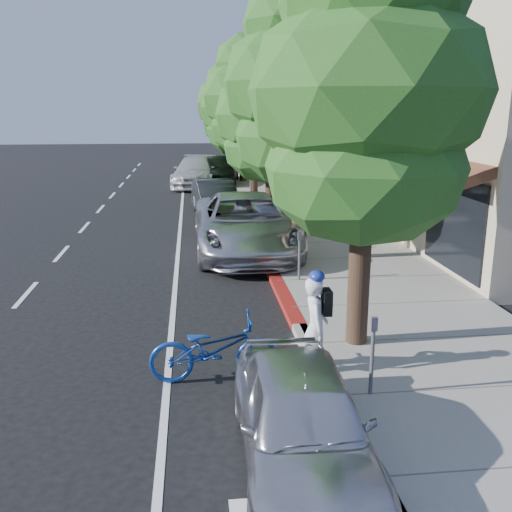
{
  "coord_description": "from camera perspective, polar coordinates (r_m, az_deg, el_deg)",
  "views": [
    {
      "loc": [
        -2.09,
        -11.72,
        4.45
      ],
      "look_at": [
        -0.78,
        -0.04,
        1.35
      ],
      "focal_mm": 40.0,
      "sensor_mm": 36.0,
      "label": 1
    }
  ],
  "objects": [
    {
      "name": "ground",
      "position": [
        12.71,
        3.5,
        -5.75
      ],
      "size": [
        120.0,
        120.0,
        0.0
      ],
      "primitive_type": "plane",
      "color": "black",
      "rests_on": "ground"
    },
    {
      "name": "sidewalk",
      "position": [
        20.67,
        6.03,
        2.48
      ],
      "size": [
        4.6,
        56.0,
        0.15
      ],
      "primitive_type": "cube",
      "color": "gray",
      "rests_on": "ground"
    },
    {
      "name": "curb",
      "position": [
        20.31,
        -0.33,
        2.34
      ],
      "size": [
        0.3,
        56.0,
        0.15
      ],
      "primitive_type": "cube",
      "color": "#9E998E",
      "rests_on": "ground"
    },
    {
      "name": "curb_red_segment",
      "position": [
        13.61,
        2.79,
        -3.99
      ],
      "size": [
        0.32,
        4.0,
        0.15
      ],
      "primitive_type": "cube",
      "color": "maroon",
      "rests_on": "ground"
    },
    {
      "name": "storefront_building",
      "position": [
        31.95,
        15.46,
        12.56
      ],
      "size": [
        10.0,
        36.0,
        7.0
      ],
      "primitive_type": "cube",
      "color": "#BFAF93",
      "rests_on": "ground"
    },
    {
      "name": "street_tree_0",
      "position": [
        10.17,
        11.11,
        15.33
      ],
      "size": [
        4.17,
        4.17,
        7.33
      ],
      "color": "black",
      "rests_on": "ground"
    },
    {
      "name": "street_tree_1",
      "position": [
        16.01,
        4.57,
        16.49
      ],
      "size": [
        4.34,
        4.34,
        7.84
      ],
      "color": "black",
      "rests_on": "ground"
    },
    {
      "name": "street_tree_2",
      "position": [
        21.93,
        1.5,
        13.72
      ],
      "size": [
        4.33,
        4.33,
        6.65
      ],
      "color": "black",
      "rests_on": "ground"
    },
    {
      "name": "street_tree_3",
      "position": [
        27.88,
        -0.23,
        15.49
      ],
      "size": [
        4.95,
        4.95,
        7.83
      ],
      "color": "black",
      "rests_on": "ground"
    },
    {
      "name": "street_tree_4",
      "position": [
        33.85,
        -1.36,
        14.47
      ],
      "size": [
        5.05,
        5.05,
        7.16
      ],
      "color": "black",
      "rests_on": "ground"
    },
    {
      "name": "street_tree_5",
      "position": [
        39.83,
        -2.15,
        14.89
      ],
      "size": [
        5.3,
        5.3,
        7.58
      ],
      "color": "black",
      "rests_on": "ground"
    },
    {
      "name": "cyclist",
      "position": [
        9.63,
        5.97,
        -7.12
      ],
      "size": [
        0.47,
        0.67,
        1.74
      ],
      "primitive_type": "imported",
      "rotation": [
        0.0,
        0.0,
        1.48
      ],
      "color": "white",
      "rests_on": "ground"
    },
    {
      "name": "bicycle",
      "position": [
        9.55,
        -4.15,
        -9.25
      ],
      "size": [
        2.16,
        0.76,
        1.14
      ],
      "primitive_type": "imported",
      "rotation": [
        0.0,
        0.0,
        1.57
      ],
      "color": "#153E93",
      "rests_on": "ground"
    },
    {
      "name": "silver_suv",
      "position": [
        17.65,
        -1.09,
        3.2
      ],
      "size": [
        3.03,
        6.53,
        1.81
      ],
      "primitive_type": "imported",
      "rotation": [
        0.0,
        0.0,
        0.0
      ],
      "color": "silver",
      "rests_on": "ground"
    },
    {
      "name": "dark_sedan",
      "position": [
        23.74,
        -4.06,
        5.75
      ],
      "size": [
        2.03,
        4.63,
        1.48
      ],
      "primitive_type": "imported",
      "rotation": [
        0.0,
        0.0,
        0.11
      ],
      "color": "#232629",
      "rests_on": "ground"
    },
    {
      "name": "white_pickup",
      "position": [
        32.92,
        -6.06,
        8.36
      ],
      "size": [
        2.98,
        5.87,
        1.63
      ],
      "primitive_type": "imported",
      "rotation": [
        0.0,
        0.0,
        -0.13
      ],
      "color": "#B9B9B9",
      "rests_on": "ground"
    },
    {
      "name": "dark_suv_far",
      "position": [
        33.45,
        -3.66,
        8.61
      ],
      "size": [
        2.67,
        5.34,
        1.75
      ],
      "primitive_type": "imported",
      "rotation": [
        0.0,
        0.0,
        -0.12
      ],
      "color": "black",
      "rests_on": "ground"
    },
    {
      "name": "near_car_a",
      "position": [
        7.39,
        4.66,
        -16.02
      ],
      "size": [
        1.68,
        3.99,
        1.35
      ],
      "primitive_type": "imported",
      "rotation": [
        0.0,
        0.0,
        -0.02
      ],
      "color": "silver",
      "rests_on": "ground"
    },
    {
      "name": "pedestrian",
      "position": [
        23.96,
        7.83,
        6.32
      ],
      "size": [
        0.99,
        0.9,
        1.66
      ],
      "primitive_type": "imported",
      "rotation": [
        0.0,
        0.0,
        3.55
      ],
      "color": "black",
      "rests_on": "sidewalk"
    }
  ]
}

